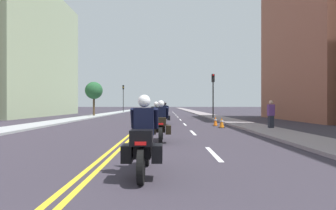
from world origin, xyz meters
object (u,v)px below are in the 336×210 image
object	(u,v)px
traffic_light_near	(213,88)
pedestrian_1	(271,115)
motorcycle_0	(144,142)
traffic_cone_1	(222,122)
motorcycle_3	(165,115)
motorcycle_1	(161,125)
traffic_cone_0	(215,121)
motorcycle_4	(162,113)
motorcycle_6	(164,111)
motorcycle_2	(156,119)
traffic_light_far	(123,94)
motorcycle_7	(165,110)
street_tree_0	(94,91)
motorcycle_5	(162,112)

from	to	relation	value
traffic_light_near	pedestrian_1	distance (m)	12.48
motorcycle_0	traffic_cone_1	size ratio (longest dim) A/B	3.33
motorcycle_3	motorcycle_0	bearing A→B (deg)	-91.37
motorcycle_0	pedestrian_1	bearing A→B (deg)	57.10
motorcycle_1	traffic_cone_0	world-z (taller)	motorcycle_1
motorcycle_4	traffic_light_near	bearing A→B (deg)	34.17
motorcycle_4	motorcycle_6	bearing A→B (deg)	92.53
motorcycle_2	motorcycle_4	size ratio (longest dim) A/B	1.01
motorcycle_0	motorcycle_3	bearing A→B (deg)	88.28
traffic_light_near	traffic_light_far	xyz separation A→B (m)	(-12.71, 24.07, 0.35)
motorcycle_6	traffic_cone_1	bearing A→B (deg)	-75.15
traffic_cone_1	pedestrian_1	xyz separation A→B (m)	(2.47, -1.49, 0.53)
motorcycle_7	traffic_cone_1	bearing A→B (deg)	-80.36
traffic_light_near	street_tree_0	bearing A→B (deg)	157.31
motorcycle_7	pedestrian_1	distance (m)	24.56
motorcycle_1	motorcycle_4	xyz separation A→B (m)	(-0.14, 14.13, 0.03)
motorcycle_2	traffic_cone_0	xyz separation A→B (m)	(3.86, 3.30, -0.31)
motorcycle_3	motorcycle_4	distance (m)	4.75
motorcycle_2	motorcycle_1	bearing A→B (deg)	-84.04
motorcycle_5	street_tree_0	size ratio (longest dim) A/B	0.52
motorcycle_7	pedestrian_1	bearing A→B (deg)	-75.21
pedestrian_1	motorcycle_6	bearing A→B (deg)	97.74
motorcycle_7	pedestrian_1	size ratio (longest dim) A/B	1.37
motorcycle_3	traffic_cone_1	bearing A→B (deg)	-39.58
motorcycle_2	motorcycle_4	xyz separation A→B (m)	(0.21, 9.50, 0.03)
traffic_cone_0	traffic_light_near	xyz separation A→B (m)	(1.43, 9.26, 2.81)
motorcycle_7	traffic_light_near	bearing A→B (deg)	-66.58
motorcycle_3	street_tree_0	bearing A→B (deg)	122.72
traffic_light_near	pedestrian_1	world-z (taller)	traffic_light_near
traffic_light_far	traffic_cone_1	bearing A→B (deg)	-71.86
traffic_cone_1	pedestrian_1	distance (m)	2.94
motorcycle_0	traffic_cone_0	bearing A→B (deg)	73.46
traffic_light_far	street_tree_0	xyz separation A→B (m)	(-0.70, -18.46, -0.38)
motorcycle_0	motorcycle_7	xyz separation A→B (m)	(0.31, 33.73, -0.01)
motorcycle_0	motorcycle_1	size ratio (longest dim) A/B	1.05
motorcycle_2	motorcycle_7	xyz separation A→B (m)	(0.40, 24.14, 0.02)
motorcycle_1	traffic_cone_1	world-z (taller)	motorcycle_1
motorcycle_1	motorcycle_7	world-z (taller)	motorcycle_7
street_tree_0	motorcycle_6	bearing A→B (deg)	10.52
motorcycle_4	traffic_light_far	xyz separation A→B (m)	(-7.62, 27.12, 2.82)
motorcycle_0	traffic_cone_0	world-z (taller)	motorcycle_0
motorcycle_4	traffic_cone_0	bearing A→B (deg)	-56.32
motorcycle_0	motorcycle_4	bearing A→B (deg)	89.41
street_tree_0	motorcycle_1	bearing A→B (deg)	-69.62
motorcycle_6	traffic_cone_1	distance (m)	18.28
motorcycle_2	traffic_cone_1	bearing A→B (deg)	26.23
traffic_cone_1	street_tree_0	distance (m)	20.52
motorcycle_2	street_tree_0	distance (m)	20.05
traffic_cone_1	motorcycle_2	bearing A→B (deg)	-155.38
motorcycle_2	pedestrian_1	bearing A→B (deg)	4.60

